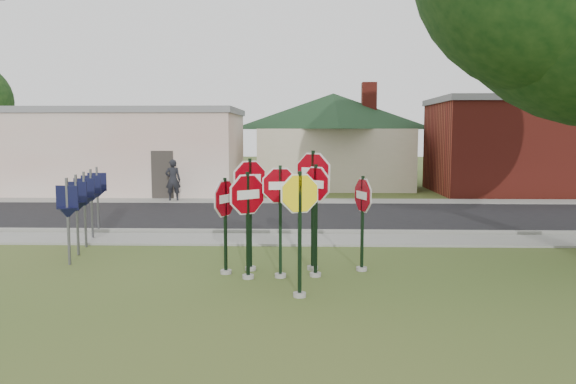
{
  "coord_description": "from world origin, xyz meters",
  "views": [
    {
      "loc": [
        0.38,
        -9.97,
        3.03
      ],
      "look_at": [
        0.03,
        2.0,
        1.75
      ],
      "focal_mm": 35.0,
      "sensor_mm": 36.0,
      "label": 1
    }
  ],
  "objects_px": {
    "stop_sign_center": "(280,206)",
    "stop_sign_yellow": "(300,218)",
    "stop_sign_left": "(248,210)",
    "pedestrian": "(173,180)"
  },
  "relations": [
    {
      "from": "stop_sign_center",
      "to": "stop_sign_yellow",
      "type": "distance_m",
      "value": 1.44
    },
    {
      "from": "stop_sign_yellow",
      "to": "stop_sign_left",
      "type": "xyz_separation_m",
      "value": [
        -1.08,
        1.27,
        -0.03
      ]
    },
    {
      "from": "stop_sign_yellow",
      "to": "pedestrian",
      "type": "height_order",
      "value": "stop_sign_yellow"
    },
    {
      "from": "stop_sign_yellow",
      "to": "stop_sign_left",
      "type": "relative_size",
      "value": 1.04
    },
    {
      "from": "stop_sign_center",
      "to": "pedestrian",
      "type": "distance_m",
      "value": 13.74
    },
    {
      "from": "stop_sign_center",
      "to": "stop_sign_yellow",
      "type": "height_order",
      "value": "stop_sign_center"
    },
    {
      "from": "stop_sign_left",
      "to": "pedestrian",
      "type": "xyz_separation_m",
      "value": [
        -4.56,
        12.8,
        -0.48
      ]
    },
    {
      "from": "stop_sign_center",
      "to": "stop_sign_left",
      "type": "xyz_separation_m",
      "value": [
        -0.67,
        -0.11,
        -0.07
      ]
    },
    {
      "from": "stop_sign_center",
      "to": "pedestrian",
      "type": "relative_size",
      "value": 1.36
    },
    {
      "from": "stop_sign_left",
      "to": "stop_sign_yellow",
      "type": "bearing_deg",
      "value": -49.66
    }
  ]
}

